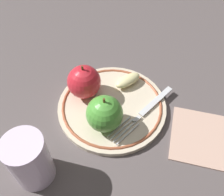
% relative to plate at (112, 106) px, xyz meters
% --- Properties ---
extents(ground_plane, '(2.00, 2.00, 0.00)m').
position_rel_plate_xyz_m(ground_plane, '(0.01, -0.02, -0.01)').
color(ground_plane, '#564D4D').
extents(plate, '(0.23, 0.23, 0.01)m').
position_rel_plate_xyz_m(plate, '(0.00, 0.00, 0.00)').
color(plate, beige).
rests_on(plate, ground_plane).
extents(apple_red_whole, '(0.07, 0.07, 0.08)m').
position_rel_plate_xyz_m(apple_red_whole, '(-0.07, 0.00, 0.04)').
color(apple_red_whole, red).
rests_on(apple_red_whole, plate).
extents(apple_second_whole, '(0.07, 0.07, 0.08)m').
position_rel_plate_xyz_m(apple_second_whole, '(0.01, -0.05, 0.04)').
color(apple_second_whole, '#4C9D38').
rests_on(apple_second_whole, plate).
extents(apple_slice_front, '(0.06, 0.07, 0.02)m').
position_rel_plate_xyz_m(apple_slice_front, '(0.01, 0.07, 0.02)').
color(apple_slice_front, beige).
rests_on(apple_slice_front, plate).
extents(fork, '(0.08, 0.18, 0.00)m').
position_rel_plate_xyz_m(fork, '(0.07, 0.01, 0.01)').
color(fork, silver).
rests_on(fork, plate).
extents(drinking_glass, '(0.07, 0.07, 0.11)m').
position_rel_plate_xyz_m(drinking_glass, '(-0.06, -0.19, 0.05)').
color(drinking_glass, white).
rests_on(drinking_glass, ground_plane).
extents(napkin_folded, '(0.15, 0.15, 0.01)m').
position_rel_plate_xyz_m(napkin_folded, '(0.20, 0.01, -0.00)').
color(napkin_folded, '#CAA18E').
rests_on(napkin_folded, ground_plane).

